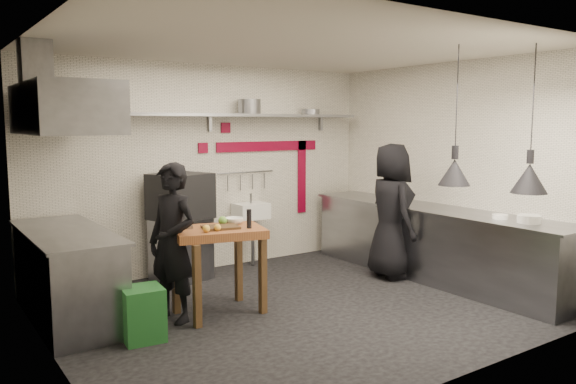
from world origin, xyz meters
TOP-DOWN VIEW (x-y plane):
  - floor at (0.00, 0.00)m, footprint 5.00×5.00m
  - ceiling at (0.00, 0.00)m, footprint 5.00×5.00m
  - wall_back at (0.00, 2.10)m, footprint 5.00×0.04m
  - wall_front at (0.00, -2.10)m, footprint 5.00×0.04m
  - wall_left at (-2.50, 0.00)m, footprint 0.04×4.20m
  - wall_right at (2.50, 0.00)m, footprint 0.04×4.20m
  - red_band_horiz at (0.95, 2.08)m, footprint 1.70×0.02m
  - red_band_vert at (1.55, 2.08)m, footprint 0.14×0.02m
  - red_tile_a at (0.25, 2.08)m, footprint 0.14×0.02m
  - red_tile_b at (-0.10, 2.08)m, footprint 0.14×0.02m
  - back_shelf at (0.00, 1.92)m, footprint 4.60×0.34m
  - shelf_bracket_left at (-1.90, 2.07)m, footprint 0.04×0.06m
  - shelf_bracket_mid at (0.00, 2.07)m, footprint 0.04×0.06m
  - shelf_bracket_right at (1.90, 2.07)m, footprint 0.04×0.06m
  - pan_far_left at (-1.45, 1.92)m, footprint 0.34×0.34m
  - pan_mid_left at (-1.34, 1.92)m, footprint 0.27×0.27m
  - stock_pot at (0.54, 1.92)m, footprint 0.41×0.41m
  - pan_right at (1.59, 1.92)m, footprint 0.30×0.30m
  - oven_stand at (-0.59, 1.77)m, footprint 0.77×0.73m
  - combi_oven at (-0.59, 1.75)m, footprint 0.81×0.78m
  - oven_door at (-0.61, 1.49)m, footprint 0.48×0.18m
  - oven_glass at (-0.60, 1.46)m, footprint 0.38×0.14m
  - hand_sink at (0.55, 1.92)m, footprint 0.46×0.34m
  - sink_tap at (0.55, 1.92)m, footprint 0.03×0.03m
  - sink_drain at (0.55, 1.88)m, footprint 0.06×0.06m
  - utensil_rail at (0.55, 2.06)m, footprint 0.90×0.02m
  - counter_right at (2.15, 0.00)m, footprint 0.70×3.80m
  - counter_right_top at (2.15, 0.00)m, footprint 0.76×3.90m
  - plate_stack at (2.12, -1.36)m, footprint 0.33×0.33m
  - small_bowl_right at (2.10, -1.01)m, footprint 0.21×0.21m
  - counter_left at (-2.15, 1.05)m, footprint 0.70×1.90m
  - counter_left_top at (-2.15, 1.05)m, footprint 0.76×2.00m
  - extractor_hood at (-2.10, 1.05)m, footprint 0.78×1.60m
  - hood_duct at (-2.35, 1.05)m, footprint 0.28×0.28m
  - green_bin at (-1.72, 0.08)m, footprint 0.40×0.40m
  - prep_table at (-0.78, 0.34)m, footprint 1.05×0.85m
  - cutting_board at (-0.77, 0.31)m, footprint 0.42×0.34m
  - pepper_mill at (-0.52, 0.15)m, footprint 0.05×0.05m
  - lemon_a at (-0.99, 0.19)m, footprint 0.08×0.08m
  - lemon_b at (-0.87, 0.20)m, footprint 0.09×0.09m
  - veg_ball at (-0.67, 0.47)m, footprint 0.11×0.11m
  - steel_tray at (-1.08, 0.51)m, footprint 0.19×0.16m
  - bowl at (-0.52, 0.48)m, footprint 0.23×0.23m
  - heat_lamp_near at (1.23, -1.05)m, footprint 0.39×0.39m
  - heat_lamp_far at (1.80, -1.54)m, footprint 0.40×0.40m
  - chef_left at (-1.27, 0.41)m, footprint 0.57×0.69m
  - chef_right at (1.74, 0.35)m, footprint 0.77×0.98m

SIDE VIEW (x-z plane):
  - floor at x=0.00m, z-range 0.00..0.00m
  - green_bin at x=-1.72m, z-range 0.00..0.50m
  - sink_drain at x=0.55m, z-range 0.01..0.67m
  - oven_stand at x=-0.59m, z-range 0.00..0.80m
  - counter_right at x=2.15m, z-range 0.00..0.90m
  - counter_left at x=-2.15m, z-range 0.00..0.90m
  - prep_table at x=-0.78m, z-range 0.00..0.92m
  - hand_sink at x=0.55m, z-range 0.67..0.89m
  - chef_left at x=-1.27m, z-range 0.00..1.62m
  - chef_right at x=1.74m, z-range 0.00..1.75m
  - counter_right_top at x=2.15m, z-range 0.90..0.93m
  - counter_left_top at x=-2.15m, z-range 0.90..0.93m
  - cutting_board at x=-0.77m, z-range 0.92..0.94m
  - steel_tray at x=-1.08m, z-range 0.92..0.95m
  - bowl at x=-0.52m, z-range 0.92..0.99m
  - small_bowl_right at x=2.10m, z-range 0.93..0.98m
  - lemon_b at x=-0.87m, z-range 0.92..0.99m
  - sink_tap at x=0.55m, z-range 0.89..1.03m
  - lemon_a at x=-0.99m, z-range 0.92..1.00m
  - veg_ball at x=-0.67m, z-range 0.92..1.02m
  - plate_stack at x=2.12m, z-range 0.93..1.02m
  - pepper_mill at x=-0.52m, z-range 0.92..1.12m
  - combi_oven at x=-0.59m, z-range 0.80..1.38m
  - oven_door at x=-0.61m, z-range 0.86..1.32m
  - oven_glass at x=-0.60m, z-range 0.92..1.26m
  - red_band_vert at x=1.55m, z-range 0.65..1.75m
  - utensil_rail at x=0.55m, z-range 1.31..1.33m
  - wall_back at x=0.00m, z-range 0.00..2.80m
  - wall_front at x=0.00m, z-range 0.00..2.80m
  - wall_left at x=-2.50m, z-range 0.00..2.80m
  - wall_right at x=2.50m, z-range 0.00..2.80m
  - red_band_horiz at x=0.95m, z-range 1.61..1.75m
  - red_tile_b at x=-0.10m, z-range 1.61..1.75m
  - red_tile_a at x=0.25m, z-range 1.88..2.02m
  - shelf_bracket_left at x=-1.90m, z-range 1.90..2.14m
  - shelf_bracket_mid at x=0.00m, z-range 1.90..2.14m
  - shelf_bracket_right at x=1.90m, z-range 1.90..2.14m
  - heat_lamp_far at x=1.80m, z-range 1.30..2.80m
  - heat_lamp_near at x=1.23m, z-range 1.37..2.80m
  - back_shelf at x=0.00m, z-range 2.10..2.14m
  - extractor_hood at x=-2.10m, z-range 1.90..2.40m
  - pan_mid_left at x=-1.34m, z-range 2.14..2.21m
  - pan_right at x=1.59m, z-range 2.14..2.22m
  - pan_far_left at x=-1.45m, z-range 2.14..2.23m
  - stock_pot at x=0.54m, z-range 2.14..2.34m
  - hood_duct at x=-2.35m, z-range 2.30..2.80m
  - ceiling at x=0.00m, z-range 2.80..2.80m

